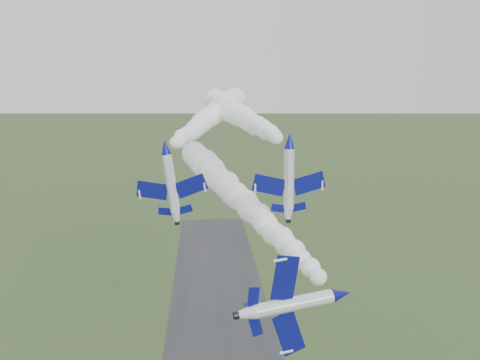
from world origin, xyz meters
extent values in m
cylinder|color=silver|center=(9.17, -2.59, 34.19)|extent=(2.99, 7.70, 1.46)
cone|color=navy|center=(10.16, -7.26, 34.19)|extent=(1.84, 2.24, 1.46)
cone|color=silver|center=(8.23, 1.91, 34.19)|extent=(1.76, 1.89, 1.46)
cylinder|color=black|center=(8.04, 2.79, 34.19)|extent=(0.83, 0.68, 0.74)
ellipsoid|color=black|center=(10.07, -4.39, 34.23)|extent=(1.49, 2.74, 0.97)
cube|color=navy|center=(8.67, -1.96, 36.87)|extent=(0.91, 2.21, 4.14)
cube|color=navy|center=(9.12, -1.86, 31.48)|extent=(0.91, 2.21, 4.14)
cube|color=navy|center=(8.28, 1.09, 35.62)|extent=(0.44, 1.02, 1.80)
cube|color=navy|center=(8.51, 1.14, 32.75)|extent=(0.44, 1.02, 1.80)
cube|color=navy|center=(9.58, 1.14, 34.29)|extent=(2.24, 1.82, 0.27)
cylinder|color=silver|center=(-8.53, 21.20, 45.48)|extent=(3.09, 7.74, 1.53)
cone|color=navy|center=(-9.53, 16.52, 45.48)|extent=(1.91, 2.27, 1.53)
cone|color=silver|center=(-7.56, 25.71, 45.48)|extent=(1.83, 1.91, 1.53)
cylinder|color=black|center=(-7.37, 26.59, 45.48)|extent=(0.87, 0.69, 0.77)
ellipsoid|color=black|center=(-9.00, 19.31, 45.98)|extent=(1.54, 2.76, 1.02)
cube|color=navy|center=(-10.98, 22.47, 44.98)|extent=(4.50, 2.99, 0.69)
cube|color=navy|center=(-5.73, 21.34, 45.71)|extent=(4.50, 2.99, 0.69)
cube|color=navy|center=(-9.13, 25.22, 45.28)|extent=(1.97, 1.35, 0.33)
cube|color=navy|center=(-6.33, 24.61, 45.67)|extent=(1.97, 1.35, 0.33)
cube|color=navy|center=(-7.93, 24.74, 46.64)|extent=(0.67, 1.49, 1.99)
cylinder|color=silver|center=(7.87, 20.46, 46.26)|extent=(2.77, 8.11, 1.43)
cone|color=navy|center=(8.73, 15.50, 46.26)|extent=(1.76, 2.30, 1.43)
cone|color=silver|center=(7.04, 25.23, 46.26)|extent=(1.70, 1.93, 1.43)
cylinder|color=black|center=(6.88, 26.17, 46.26)|extent=(0.81, 0.69, 0.72)
ellipsoid|color=black|center=(8.22, 18.44, 46.79)|extent=(1.41, 2.86, 0.95)
cube|color=navy|center=(4.93, 20.72, 46.11)|extent=(4.70, 3.00, 0.13)
cube|color=navy|center=(10.55, 21.70, 46.11)|extent=(4.70, 3.00, 0.13)
cube|color=navy|center=(5.69, 24.13, 46.25)|extent=(2.05, 1.36, 0.10)
cube|color=navy|center=(8.68, 24.65, 46.26)|extent=(2.05, 1.36, 0.10)
cube|color=navy|center=(7.22, 24.16, 47.49)|extent=(0.37, 1.52, 2.09)
camera|label=1|loc=(-3.72, -49.31, 53.64)|focal=40.00mm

